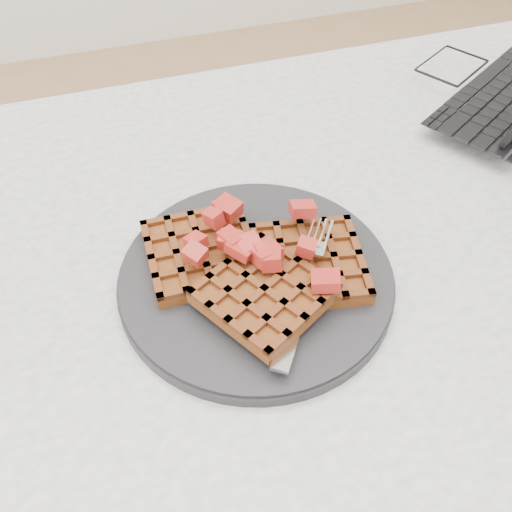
{
  "coord_description": "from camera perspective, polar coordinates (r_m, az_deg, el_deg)",
  "views": [
    {
      "loc": [
        -0.22,
        -0.35,
        1.19
      ],
      "look_at": [
        -0.11,
        -0.01,
        0.79
      ],
      "focal_mm": 40.0,
      "sensor_mm": 36.0,
      "label": 1
    }
  ],
  "objects": [
    {
      "name": "ground",
      "position": [
        1.26,
        5.27,
        -23.54
      ],
      "size": [
        4.0,
        4.0,
        0.0
      ],
      "primitive_type": "plane",
      "color": "tan",
      "rests_on": "ground"
    },
    {
      "name": "laptop",
      "position": [
        0.86,
        23.83,
        16.14
      ],
      "size": [
        0.37,
        0.34,
        0.21
      ],
      "rotation": [
        0.0,
        0.0,
        3.68
      ],
      "color": "black",
      "rests_on": "table"
    },
    {
      "name": "fork",
      "position": [
        0.53,
        4.98,
        -3.05
      ],
      "size": [
        0.12,
        0.16,
        0.02
      ],
      "primitive_type": null,
      "rotation": [
        0.0,
        0.0,
        -0.6
      ],
      "color": "silver",
      "rests_on": "plate"
    },
    {
      "name": "table",
      "position": [
        0.69,
        8.88,
        -6.11
      ],
      "size": [
        1.2,
        0.8,
        0.75
      ],
      "color": "silver",
      "rests_on": "ground"
    },
    {
      "name": "plate",
      "position": [
        0.56,
        0.0,
        -2.21
      ],
      "size": [
        0.27,
        0.27,
        0.02
      ],
      "primitive_type": "cylinder",
      "color": "black",
      "rests_on": "table"
    },
    {
      "name": "waffles",
      "position": [
        0.54,
        0.14,
        -1.19
      ],
      "size": [
        0.21,
        0.2,
        0.03
      ],
      "color": "brown",
      "rests_on": "plate"
    },
    {
      "name": "strawberry_pile",
      "position": [
        0.52,
        0.0,
        1.03
      ],
      "size": [
        0.15,
        0.15,
        0.02
      ],
      "primitive_type": null,
      "color": "maroon",
      "rests_on": "waffles"
    }
  ]
}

